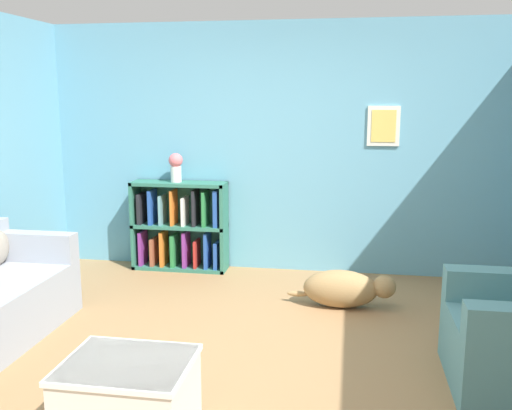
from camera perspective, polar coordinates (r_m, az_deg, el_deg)
name	(u,v)px	position (r m, az deg, el deg)	size (l,w,h in m)	color
ground_plane	(247,360)	(4.20, -0.93, -15.27)	(14.00, 14.00, 0.00)	#997047
wall_back	(285,149)	(6.02, 2.94, 5.64)	(5.60, 0.13, 2.60)	#609EB7
bookshelf	(181,227)	(6.19, -7.56, -2.21)	(1.01, 0.29, 0.95)	#2D6B56
coffee_table	(128,396)	(3.37, -12.64, -18.12)	(0.70, 0.58, 0.43)	silver
dog	(345,288)	(5.15, 8.88, -8.25)	(0.96, 0.30, 0.34)	#9E7A4C
vase	(176,166)	(6.06, -8.02, 3.90)	(0.15, 0.15, 0.31)	silver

